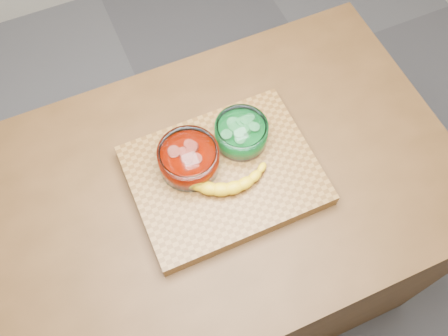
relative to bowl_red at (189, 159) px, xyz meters
name	(u,v)px	position (x,y,z in m)	size (l,w,h in m)	color
ground	(224,275)	(0.07, -0.05, -0.97)	(3.50, 3.50, 0.00)	#5A595E
counter	(224,238)	(0.07, -0.05, -0.52)	(1.20, 0.80, 0.90)	#4C3017
cutting_board	(224,175)	(0.07, -0.05, -0.05)	(0.45, 0.35, 0.04)	brown
bowl_red	(189,159)	(0.00, 0.00, 0.00)	(0.15, 0.15, 0.07)	white
bowl_green	(241,133)	(0.15, 0.02, 0.00)	(0.13, 0.13, 0.06)	white
banana	(222,172)	(0.06, -0.06, -0.02)	(0.24, 0.16, 0.04)	gold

